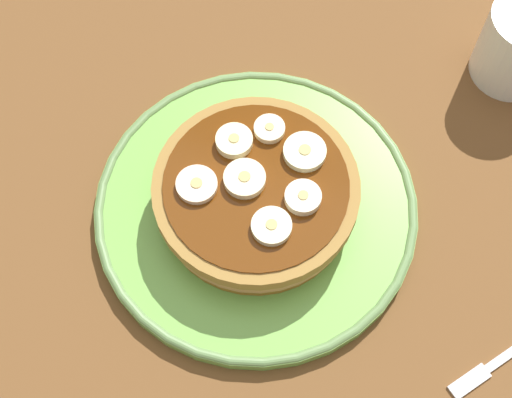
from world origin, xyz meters
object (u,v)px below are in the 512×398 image
Objects in this scene: banana_slice_5 at (305,152)px; banana_slice_3 at (197,185)px; banana_slice_1 at (304,194)px; banana_slice_2 at (234,141)px; banana_slice_4 at (269,129)px; banana_slice_6 at (271,226)px; pancake_stack at (253,197)px; banana_slice_0 at (246,176)px; fork at (508,355)px; plate at (256,208)px.

banana_slice_3 is at bearing -141.22° from banana_slice_5.
banana_slice_1 is 7.43cm from banana_slice_2.
banana_slice_6 is at bearing -69.44° from banana_slice_4.
banana_slice_5 is at bearing 87.20° from banana_slice_6.
pancake_stack is at bearing -84.71° from banana_slice_4.
banana_slice_6 is at bearing -92.80° from banana_slice_5.
banana_slice_3 is (-3.44, -2.10, -0.08)cm from banana_slice_0.
fork is at bearing -16.97° from banana_slice_2.
banana_slice_5 is 1.10× the size of banana_slice_6.
banana_slice_0 is 0.31× the size of fork.
banana_slice_6 is (-0.35, -7.18, -0.02)cm from banana_slice_5.
banana_slice_1 reaches higher than banana_slice_5.
banana_slice_5 is (-1.18, 3.64, -0.06)cm from banana_slice_1.
banana_slice_3 is (-1.43, -4.75, -0.13)cm from banana_slice_2.
banana_slice_2 is at bearing 73.29° from banana_slice_3.
plate is 6.72cm from banana_slice_3.
pancake_stack is 5.02× the size of banana_slice_0.
plate is at bearing -18.25° from banana_slice_0.
banana_slice_3 is 7.83cm from banana_slice_4.
pancake_stack is 4.49cm from banana_slice_6.
banana_slice_3 is 1.04× the size of banana_slice_6.
banana_slice_2 is (-2.02, 2.65, 0.04)cm from banana_slice_0.
plate is 7.81× the size of banana_slice_5.
banana_slice_1 is at bearing 66.61° from banana_slice_6.
plate is at bearing 21.90° from banana_slice_3.
plate is at bearing 167.79° from fork.
banana_slice_2 is 0.28× the size of fork.
banana_slice_5 is (3.77, 3.69, -0.03)cm from banana_slice_0.
pancake_stack is 4.79cm from banana_slice_1.
banana_slice_6 is (3.42, -3.49, -0.05)cm from banana_slice_0.
banana_slice_1 is 0.96× the size of banana_slice_2.
banana_slice_5 reaches higher than banana_slice_3.
banana_slice_4 reaches higher than fork.
banana_slice_2 reaches higher than banana_slice_3.
banana_slice_5 is (7.21, 5.79, 0.05)cm from banana_slice_3.
banana_slice_2 is at bearing 131.04° from pancake_stack.
plate is 7.02cm from banana_slice_4.
banana_slice_1 reaches higher than banana_slice_3.
banana_slice_4 is (0.32, 4.77, -0.04)cm from banana_slice_0.
banana_slice_5 is 0.33× the size of fork.
plate is 2.55cm from pancake_stack.
banana_slice_5 reaches higher than plate.
banana_slice_3 is 9.25cm from banana_slice_5.
banana_slice_0 and banana_slice_6 have the same top height.
banana_slice_1 is at bearing -72.02° from banana_slice_5.
banana_slice_5 is at bearing -17.35° from banana_slice_4.
banana_slice_3 is 0.31× the size of fork.
banana_slice_0 and banana_slice_4 have the same top height.
pancake_stack reaches higher than fork.
plate is 6.85cm from banana_slice_5.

